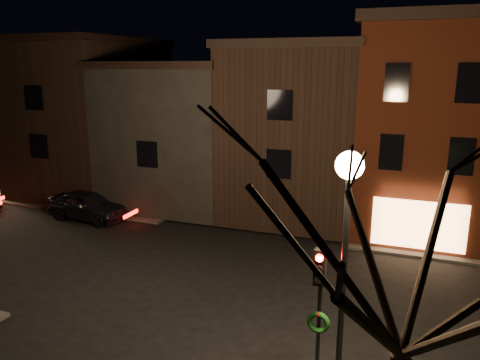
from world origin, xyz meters
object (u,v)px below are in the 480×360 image
at_px(parked_car_a, 87,205).
at_px(bare_tree_right, 414,214).
at_px(traffic_signal, 319,301).
at_px(street_lamp_near, 347,216).

bearing_deg(parked_car_a, bare_tree_right, -122.68).
height_order(traffic_signal, parked_car_a, traffic_signal).
distance_m(street_lamp_near, bare_tree_right, 2.98).
bearing_deg(bare_tree_right, traffic_signal, 122.41).
height_order(street_lamp_near, traffic_signal, street_lamp_near).
bearing_deg(traffic_signal, parked_car_a, 145.83).
height_order(street_lamp_near, parked_car_a, street_lamp_near).
xyz_separation_m(street_lamp_near, traffic_signal, (-0.60, 0.49, -2.37)).
height_order(traffic_signal, bare_tree_right, bare_tree_right).
bearing_deg(street_lamp_near, traffic_signal, 140.63).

